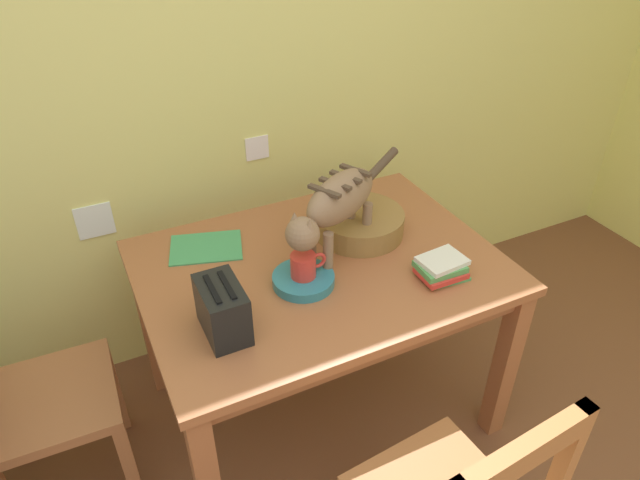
# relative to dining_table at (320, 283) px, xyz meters

# --- Properties ---
(wall_rear) EXTENTS (5.22, 0.11, 2.50)m
(wall_rear) POSITION_rel_dining_table_xyz_m (-0.07, 0.67, 0.58)
(wall_rear) COLOR #E6DD77
(wall_rear) RESTS_ON ground_plane
(dining_table) EXTENTS (1.26, 0.92, 0.75)m
(dining_table) POSITION_rel_dining_table_xyz_m (0.00, 0.00, 0.00)
(dining_table) COLOR #A35D36
(dining_table) RESTS_ON ground_plane
(cat) EXTENTS (0.57, 0.33, 0.33)m
(cat) POSITION_rel_dining_table_xyz_m (0.06, 0.00, 0.31)
(cat) COLOR #8B684A
(cat) RESTS_ON dining_table
(saucer_bowl) EXTENTS (0.21, 0.21, 0.04)m
(saucer_bowl) POSITION_rel_dining_table_xyz_m (-0.10, -0.08, 0.11)
(saucer_bowl) COLOR teal
(saucer_bowl) RESTS_ON dining_table
(coffee_mug) EXTENTS (0.13, 0.09, 0.08)m
(coffee_mug) POSITION_rel_dining_table_xyz_m (-0.10, -0.08, 0.17)
(coffee_mug) COLOR red
(coffee_mug) RESTS_ON saucer_bowl
(magazine) EXTENTS (0.31, 0.26, 0.01)m
(magazine) POSITION_rel_dining_table_xyz_m (-0.34, 0.27, 0.09)
(magazine) COLOR #429E5D
(magazine) RESTS_ON dining_table
(book_stack) EXTENTS (0.17, 0.14, 0.07)m
(book_stack) POSITION_rel_dining_table_xyz_m (0.34, -0.25, 0.12)
(book_stack) COLOR #4FA158
(book_stack) RESTS_ON dining_table
(wicker_basket) EXTENTS (0.34, 0.34, 0.09)m
(wicker_basket) POSITION_rel_dining_table_xyz_m (0.22, 0.11, 0.14)
(wicker_basket) COLOR olive
(wicker_basket) RESTS_ON dining_table
(toaster) EXTENTS (0.12, 0.20, 0.18)m
(toaster) POSITION_rel_dining_table_xyz_m (-0.41, -0.18, 0.18)
(toaster) COLOR black
(toaster) RESTS_ON dining_table
(wooden_chair_far) EXTENTS (0.43, 0.43, 0.95)m
(wooden_chair_far) POSITION_rel_dining_table_xyz_m (-1.01, 0.08, -0.20)
(wooden_chair_far) COLOR #A36239
(wooden_chair_far) RESTS_ON ground_plane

